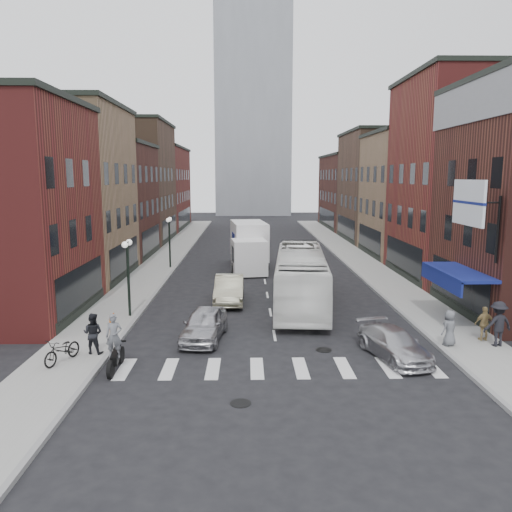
{
  "coord_description": "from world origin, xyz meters",
  "views": [
    {
      "loc": [
        -1.29,
        -21.35,
        7.37
      ],
      "look_at": [
        -0.78,
        5.48,
        3.04
      ],
      "focal_mm": 35.0,
      "sensor_mm": 36.0,
      "label": 1
    }
  ],
  "objects_px": {
    "bike_rack": "(112,323)",
    "parked_bicycle": "(62,350)",
    "ped_right_b": "(485,324)",
    "billboard_sign": "(470,204)",
    "motorcycle_rider": "(115,345)",
    "streetlamp_near": "(128,263)",
    "ped_right_a": "(498,324)",
    "ped_right_c": "(450,328)",
    "box_truck": "(249,246)",
    "transit_bus": "(301,277)",
    "sedan_left_far": "(229,289)",
    "curb_car": "(394,344)",
    "ped_left_solo": "(93,333)",
    "sedan_left_near": "(204,324)",
    "streetlamp_far": "(169,233)"
  },
  "relations": [
    {
      "from": "sedan_left_near",
      "to": "sedan_left_far",
      "type": "xyz_separation_m",
      "value": [
        0.9,
        6.75,
        0.07
      ]
    },
    {
      "from": "bike_rack",
      "to": "transit_bus",
      "type": "xyz_separation_m",
      "value": [
        9.41,
        5.25,
        1.07
      ]
    },
    {
      "from": "transit_bus",
      "to": "streetlamp_far",
      "type": "bearing_deg",
      "value": 133.97
    },
    {
      "from": "billboard_sign",
      "to": "sedan_left_far",
      "type": "relative_size",
      "value": 0.78
    },
    {
      "from": "ped_right_b",
      "to": "parked_bicycle",
      "type": "bearing_deg",
      "value": 4.86
    },
    {
      "from": "streetlamp_far",
      "to": "parked_bicycle",
      "type": "xyz_separation_m",
      "value": [
        -1.09,
        -20.6,
        -2.26
      ]
    },
    {
      "from": "ped_left_solo",
      "to": "ped_right_b",
      "type": "xyz_separation_m",
      "value": [
        16.81,
        1.3,
        -0.08
      ]
    },
    {
      "from": "ped_right_a",
      "to": "sedan_left_near",
      "type": "bearing_deg",
      "value": -17.59
    },
    {
      "from": "streetlamp_near",
      "to": "box_truck",
      "type": "bearing_deg",
      "value": 65.93
    },
    {
      "from": "streetlamp_near",
      "to": "motorcycle_rider",
      "type": "height_order",
      "value": "streetlamp_near"
    },
    {
      "from": "streetlamp_far",
      "to": "box_truck",
      "type": "distance_m",
      "value": 6.4
    },
    {
      "from": "ped_right_a",
      "to": "ped_right_b",
      "type": "bearing_deg",
      "value": -82.87
    },
    {
      "from": "streetlamp_far",
      "to": "ped_right_b",
      "type": "relative_size",
      "value": 2.68
    },
    {
      "from": "sedan_left_near",
      "to": "ped_left_solo",
      "type": "bearing_deg",
      "value": -147.06
    },
    {
      "from": "sedan_left_near",
      "to": "curb_car",
      "type": "bearing_deg",
      "value": -10.24
    },
    {
      "from": "bike_rack",
      "to": "parked_bicycle",
      "type": "xyz_separation_m",
      "value": [
        -0.89,
        -3.9,
        0.1
      ]
    },
    {
      "from": "billboard_sign",
      "to": "bike_rack",
      "type": "bearing_deg",
      "value": 177.17
    },
    {
      "from": "ped_left_solo",
      "to": "box_truck",
      "type": "bearing_deg",
      "value": -98.67
    },
    {
      "from": "streetlamp_near",
      "to": "bike_rack",
      "type": "distance_m",
      "value": 3.59
    },
    {
      "from": "box_truck",
      "to": "sedan_left_far",
      "type": "bearing_deg",
      "value": -103.3
    },
    {
      "from": "motorcycle_rider",
      "to": "ped_right_c",
      "type": "bearing_deg",
      "value": 2.43
    },
    {
      "from": "sedan_left_far",
      "to": "ped_right_a",
      "type": "distance_m",
      "value": 14.38
    },
    {
      "from": "streetlamp_far",
      "to": "sedan_left_far",
      "type": "height_order",
      "value": "streetlamp_far"
    },
    {
      "from": "transit_bus",
      "to": "parked_bicycle",
      "type": "relative_size",
      "value": 6.1
    },
    {
      "from": "parked_bicycle",
      "to": "ped_right_c",
      "type": "distance_m",
      "value": 15.98
    },
    {
      "from": "sedan_left_far",
      "to": "sedan_left_near",
      "type": "bearing_deg",
      "value": -97.62
    },
    {
      "from": "box_truck",
      "to": "billboard_sign",
      "type": "bearing_deg",
      "value": -68.09
    },
    {
      "from": "sedan_left_near",
      "to": "streetlamp_far",
      "type": "bearing_deg",
      "value": 110.61
    },
    {
      "from": "streetlamp_near",
      "to": "bike_rack",
      "type": "xyz_separation_m",
      "value": [
        -0.2,
        -2.7,
        -2.36
      ]
    },
    {
      "from": "sedan_left_near",
      "to": "ped_right_b",
      "type": "distance_m",
      "value": 12.46
    },
    {
      "from": "ped_left_solo",
      "to": "ped_right_c",
      "type": "height_order",
      "value": "ped_left_solo"
    },
    {
      "from": "transit_bus",
      "to": "sedan_left_far",
      "type": "bearing_deg",
      "value": 175.3
    },
    {
      "from": "ped_right_a",
      "to": "ped_right_c",
      "type": "distance_m",
      "value": 2.06
    },
    {
      "from": "sedan_left_near",
      "to": "parked_bicycle",
      "type": "relative_size",
      "value": 2.2
    },
    {
      "from": "motorcycle_rider",
      "to": "sedan_left_far",
      "type": "height_order",
      "value": "motorcycle_rider"
    },
    {
      "from": "streetlamp_far",
      "to": "sedan_left_far",
      "type": "xyz_separation_m",
      "value": [
        5.08,
        -10.73,
        -2.13
      ]
    },
    {
      "from": "ped_right_c",
      "to": "billboard_sign",
      "type": "bearing_deg",
      "value": -157.76
    },
    {
      "from": "ped_right_b",
      "to": "curb_car",
      "type": "bearing_deg",
      "value": 17.87
    },
    {
      "from": "streetlamp_near",
      "to": "ped_right_c",
      "type": "height_order",
      "value": "streetlamp_near"
    },
    {
      "from": "motorcycle_rider",
      "to": "sedan_left_far",
      "type": "distance_m",
      "value": 11.16
    },
    {
      "from": "box_truck",
      "to": "curb_car",
      "type": "distance_m",
      "value": 20.95
    },
    {
      "from": "parked_bicycle",
      "to": "ped_right_b",
      "type": "distance_m",
      "value": 17.86
    },
    {
      "from": "bike_rack",
      "to": "box_truck",
      "type": "distance_m",
      "value": 18.07
    },
    {
      "from": "transit_bus",
      "to": "parked_bicycle",
      "type": "bearing_deg",
      "value": -133.21
    },
    {
      "from": "billboard_sign",
      "to": "ped_right_a",
      "type": "height_order",
      "value": "billboard_sign"
    },
    {
      "from": "streetlamp_near",
      "to": "box_truck",
      "type": "height_order",
      "value": "streetlamp_near"
    },
    {
      "from": "transit_bus",
      "to": "curb_car",
      "type": "distance_m",
      "value": 9.06
    },
    {
      "from": "billboard_sign",
      "to": "motorcycle_rider",
      "type": "relative_size",
      "value": 1.65
    },
    {
      "from": "billboard_sign",
      "to": "streetlamp_far",
      "type": "bearing_deg",
      "value": 132.41
    },
    {
      "from": "box_truck",
      "to": "transit_bus",
      "type": "relative_size",
      "value": 0.74
    }
  ]
}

